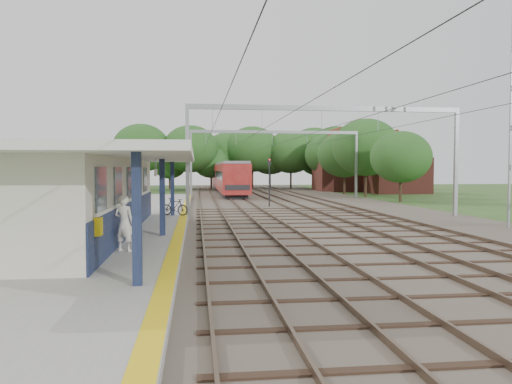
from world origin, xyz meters
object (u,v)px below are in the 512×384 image
person (124,223)px  signal_post (269,178)px  train (226,176)px  bicycle (174,207)px

person → signal_post: 23.90m
person → signal_post: (8.27, 22.40, 1.09)m
train → signal_post: (1.85, -26.73, 0.28)m
person → bicycle: bearing=-73.8°
person → bicycle: (1.14, 12.79, -0.44)m
train → bicycle: bearing=-98.3°
person → train: train is taller
person → bicycle: 12.85m
bicycle → signal_post: bearing=-12.1°
signal_post → train: bearing=101.8°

